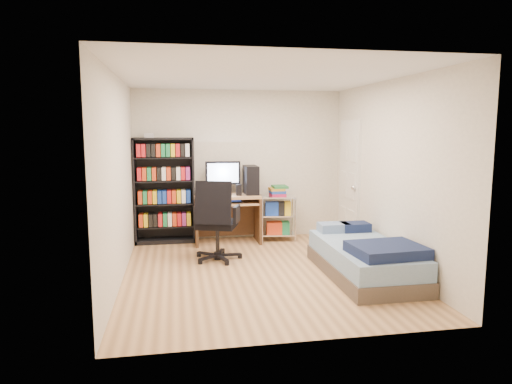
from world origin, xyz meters
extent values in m
cube|color=tan|center=(0.00, 0.00, -0.02)|extent=(3.50, 4.00, 0.04)
cube|color=silver|center=(0.00, 0.00, 2.52)|extent=(3.50, 4.00, 0.04)
cube|color=beige|center=(0.00, 2.02, 1.25)|extent=(3.50, 0.04, 2.50)
cube|color=beige|center=(0.00, -2.02, 1.25)|extent=(3.50, 0.04, 2.50)
cube|color=beige|center=(-1.77, 0.00, 1.25)|extent=(0.04, 4.00, 2.50)
cube|color=beige|center=(1.77, 0.00, 1.25)|extent=(0.04, 4.00, 2.50)
cube|color=black|center=(-1.25, 1.84, 0.86)|extent=(0.97, 0.32, 1.72)
cube|color=black|center=(-1.25, 1.84, 0.27)|extent=(0.90, 0.30, 0.02)
cube|color=red|center=(-1.25, 1.83, 0.39)|extent=(0.84, 0.26, 0.20)
cube|color=black|center=(-1.25, 1.84, 0.64)|extent=(0.90, 0.30, 0.02)
cube|color=#173BA1|center=(-1.25, 1.83, 0.77)|extent=(0.84, 0.26, 0.20)
cube|color=black|center=(-1.25, 1.84, 1.02)|extent=(0.90, 0.30, 0.02)
cube|color=yellow|center=(-1.25, 1.83, 1.14)|extent=(0.84, 0.26, 0.20)
cube|color=black|center=(-1.25, 1.84, 1.40)|extent=(0.90, 0.30, 0.02)
cube|color=#1C8248|center=(-1.25, 1.83, 1.52)|extent=(0.84, 0.26, 0.20)
cube|color=silver|center=(-1.47, 1.84, 1.75)|extent=(0.15, 0.13, 0.07)
cube|color=tan|center=(-0.25, 1.65, 0.77)|extent=(1.06, 0.58, 0.04)
cube|color=#31221B|center=(-0.76, 1.65, 0.38)|extent=(0.04, 0.58, 0.75)
cube|color=#31221B|center=(0.26, 1.65, 0.38)|extent=(0.04, 0.58, 0.75)
cube|color=#31221B|center=(-0.25, 1.92, 0.40)|extent=(1.02, 0.03, 0.69)
cube|color=tan|center=(-0.25, 1.57, 0.67)|extent=(0.95, 0.48, 0.03)
cube|color=black|center=(-0.25, 1.54, 0.69)|extent=(0.47, 0.16, 0.03)
cube|color=black|center=(-0.30, 1.77, 1.14)|extent=(0.57, 0.05, 0.38)
cube|color=#CCE0FF|center=(-0.30, 1.74, 1.14)|extent=(0.51, 0.01, 0.32)
cube|color=black|center=(0.15, 1.70, 1.03)|extent=(0.21, 0.44, 0.47)
cube|color=black|center=(-0.62, 1.60, 0.88)|extent=(0.08, 0.08, 0.18)
cube|color=black|center=(-0.07, 1.54, 0.88)|extent=(0.08, 0.08, 0.18)
cylinder|color=black|center=(-0.50, 0.69, 0.29)|extent=(0.05, 0.05, 0.41)
cube|color=black|center=(-0.50, 0.69, 0.52)|extent=(0.65, 0.65, 0.09)
cube|color=black|center=(-0.58, 0.47, 0.86)|extent=(0.52, 0.30, 0.60)
cube|color=black|center=(-0.77, 0.78, 0.67)|extent=(0.14, 0.32, 0.24)
cube|color=black|center=(-0.24, 0.60, 0.67)|extent=(0.14, 0.32, 0.24)
cylinder|color=silver|center=(0.31, 1.53, 0.37)|extent=(0.03, 0.03, 0.75)
cylinder|color=silver|center=(0.85, 1.46, 0.37)|extent=(0.03, 0.03, 0.75)
cylinder|color=silver|center=(0.36, 1.91, 0.37)|extent=(0.03, 0.03, 0.75)
cylinder|color=silver|center=(0.90, 1.84, 0.37)|extent=(0.03, 0.03, 0.75)
cube|color=silver|center=(0.61, 1.69, 0.11)|extent=(0.59, 0.45, 0.02)
cube|color=silver|center=(0.61, 1.69, 0.43)|extent=(0.59, 0.45, 0.02)
cube|color=silver|center=(0.61, 1.69, 0.74)|extent=(0.59, 0.45, 0.02)
cube|color=#A61741|center=(0.61, 1.69, 0.83)|extent=(0.27, 0.33, 0.17)
cube|color=brown|center=(1.26, -0.37, 0.09)|extent=(0.94, 1.88, 0.19)
cube|color=#819FC0|center=(1.26, -0.37, 0.30)|extent=(0.90, 1.84, 0.23)
cube|color=#141F41|center=(1.31, -0.89, 0.47)|extent=(0.84, 0.71, 0.13)
cube|color=#8CACC6|center=(1.12, 0.38, 0.47)|extent=(0.42, 0.28, 0.12)
cube|color=#141F41|center=(1.43, 0.36, 0.47)|extent=(0.39, 0.28, 0.12)
cube|color=#432515|center=(1.26, -0.42, 0.42)|extent=(0.26, 0.21, 0.02)
cube|color=silver|center=(1.73, 1.35, 1.00)|extent=(0.05, 0.80, 2.00)
sphere|color=silver|center=(1.67, 1.03, 0.95)|extent=(0.08, 0.08, 0.08)
camera|label=1|loc=(-1.07, -5.66, 1.85)|focal=32.00mm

